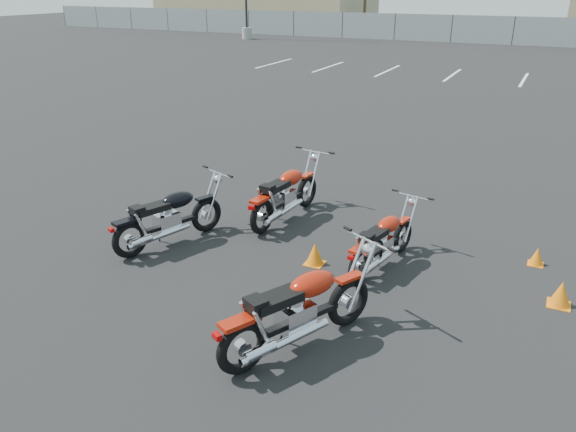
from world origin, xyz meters
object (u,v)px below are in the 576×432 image
at_px(motorcycle_front_red, 286,194).
at_px(motorcycle_second_black, 169,217).
at_px(motorcycle_third_red, 383,241).
at_px(motorcycle_rear_red, 299,310).

xyz_separation_m(motorcycle_front_red, motorcycle_second_black, (-1.21, -1.70, -0.01)).
relative_size(motorcycle_second_black, motorcycle_third_red, 1.13).
height_order(motorcycle_third_red, motorcycle_rear_red, motorcycle_rear_red).
distance_m(motorcycle_front_red, motorcycle_rear_red, 3.75).
height_order(motorcycle_second_black, motorcycle_rear_red, motorcycle_rear_red).
distance_m(motorcycle_second_black, motorcycle_third_red, 3.33).
height_order(motorcycle_front_red, motorcycle_third_red, motorcycle_front_red).
bearing_deg(motorcycle_rear_red, motorcycle_front_red, 118.34).
distance_m(motorcycle_front_red, motorcycle_second_black, 2.08).
bearing_deg(motorcycle_front_red, motorcycle_rear_red, -61.66).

